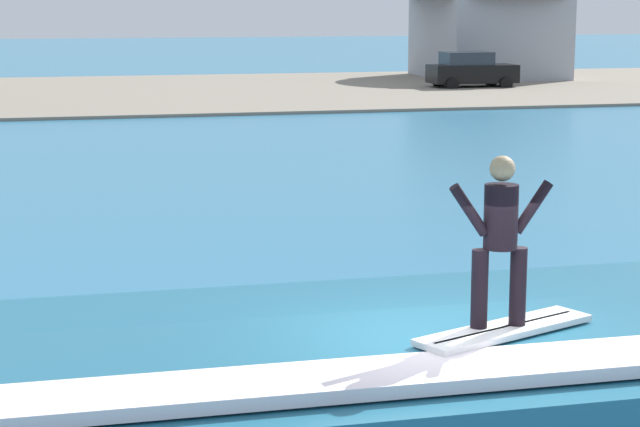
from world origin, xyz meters
TOP-DOWN VIEW (x-y plane):
  - wave_crest at (-0.12, 0.49)m, footprint 10.62×4.59m
  - surfboard at (0.50, -0.16)m, footprint 1.99×1.19m
  - surfer at (0.44, -0.12)m, footprint 1.03×0.32m
  - shoreline_bank at (0.00, 45.54)m, footprint 120.00×23.48m
  - car_far_shore at (17.62, 44.37)m, footprint 4.34×2.15m
  - house_gabled_white at (21.28, 51.19)m, footprint 9.90×9.90m

SIDE VIEW (x-z plane):
  - shoreline_bank at x=0.00m, z-range 0.00..0.12m
  - wave_crest at x=-0.12m, z-range -0.04..1.23m
  - car_far_shore at x=17.62m, z-range 0.02..1.88m
  - surfboard at x=0.50m, z-range 1.26..1.32m
  - surfer at x=0.44m, z-range 1.41..3.04m
  - house_gabled_white at x=21.28m, z-range 0.52..7.60m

